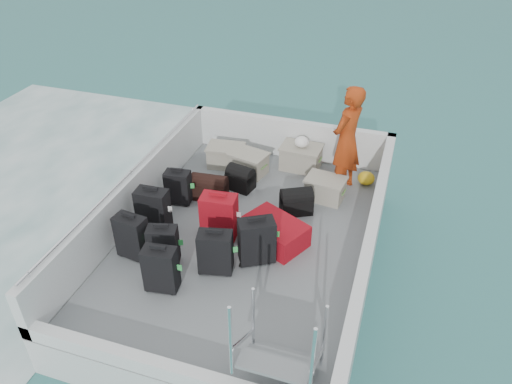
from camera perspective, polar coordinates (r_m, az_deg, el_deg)
ground at (r=7.57m, az=-1.20°, el=-8.70°), size 160.00×160.00×0.00m
ferry_hull at (r=7.37m, az=-1.23°, el=-6.99°), size 3.60×5.00×0.60m
deck at (r=7.17m, az=-1.26°, el=-5.13°), size 3.30×4.70×0.02m
deck_fittings at (r=6.60m, az=0.64°, el=-4.84°), size 3.60×5.00×0.90m
suitcase_0 at (r=6.83m, az=-13.98°, el=-5.05°), size 0.44×0.29×0.64m
suitcase_1 at (r=7.22m, az=-11.65°, el=-2.12°), size 0.46×0.28×0.67m
suitcase_2 at (r=7.76m, az=-8.88°, el=0.50°), size 0.40×0.27×0.55m
suitcase_3 at (r=6.28m, az=-10.82°, el=-8.72°), size 0.44×0.29×0.63m
suitcase_4 at (r=6.66m, az=-10.53°, el=-6.08°), size 0.43×0.32×0.58m
suitcase_5 at (r=6.97m, az=-4.23°, el=-2.86°), size 0.52×0.34×0.68m
suitcase_6 at (r=6.44m, az=-4.66°, el=-6.93°), size 0.48×0.35×0.61m
suitcase_7 at (r=6.55m, az=0.08°, el=-5.69°), size 0.54×0.47×0.66m
suitcase_8 at (r=6.97m, az=2.17°, el=-4.58°), size 1.02×0.89×0.34m
duffel_0 at (r=7.88m, az=-5.34°, el=0.34°), size 0.57×0.34×0.32m
duffel_1 at (r=8.07m, az=-1.79°, el=1.40°), size 0.48×0.39×0.32m
duffel_2 at (r=7.55m, az=4.63°, el=-1.27°), size 0.55×0.48×0.32m
crate_0 at (r=8.69m, az=-3.47°, el=4.07°), size 0.63×0.47×0.35m
crate_1 at (r=8.47m, az=-0.87°, el=3.25°), size 0.66×0.53×0.35m
crate_2 at (r=8.63m, az=5.14°, el=3.89°), size 0.67×0.47×0.39m
crate_3 at (r=7.89m, az=7.90°, el=0.30°), size 0.61×0.46×0.34m
yellow_bag at (r=8.40m, az=12.48°, el=1.55°), size 0.28×0.26×0.22m
white_bag at (r=8.49m, az=5.24°, el=5.56°), size 0.24×0.24×0.18m
passenger at (r=7.84m, az=10.33°, el=5.85°), size 0.64×0.76×1.76m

